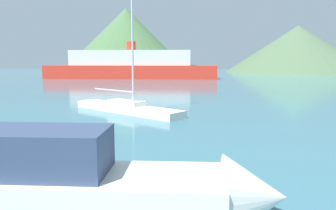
% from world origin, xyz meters
% --- Properties ---
extents(motorboat_near, '(9.08, 2.57, 2.36)m').
position_xyz_m(motorboat_near, '(-1.28, 4.96, 0.61)').
color(motorboat_near, white).
rests_on(motorboat_near, ground_plane).
extents(sailboat_inner, '(8.19, 6.12, 11.15)m').
position_xyz_m(sailboat_inner, '(-3.97, 18.82, 0.40)').
color(sailboat_inner, white).
rests_on(sailboat_inner, ground_plane).
extents(ferry_distant, '(31.20, 8.80, 6.69)m').
position_xyz_m(ferry_distant, '(-13.25, 57.30, 2.24)').
color(ferry_distant, red).
rests_on(ferry_distant, ground_plane).
extents(buoy_marker, '(0.82, 0.82, 0.94)m').
position_xyz_m(buoy_marker, '(-6.33, 9.45, 0.39)').
color(buoy_marker, red).
rests_on(buoy_marker, ground_plane).
extents(hill_west, '(33.67, 33.67, 16.48)m').
position_xyz_m(hill_west, '(-20.64, 81.77, 8.24)').
color(hill_west, '#476B42').
rests_on(hill_west, ground_plane).
extents(hill_central, '(38.69, 38.69, 12.72)m').
position_xyz_m(hill_central, '(24.50, 93.46, 6.36)').
color(hill_central, '#4C6647').
rests_on(hill_central, ground_plane).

